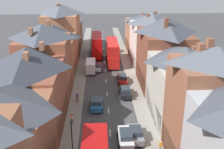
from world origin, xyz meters
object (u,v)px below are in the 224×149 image
at_px(delivery_van, 91,66).
at_px(pedestrian_mid_right, 72,118).
at_px(car_near_silver, 126,92).
at_px(car_parked_left_a, 126,137).
at_px(pedestrian_mid_left, 161,146).
at_px(double_decker_bus_mid_street, 97,45).
at_px(car_mid_white, 122,78).
at_px(pedestrian_far_left, 77,97).
at_px(street_lamp, 72,139).
at_px(car_near_blue, 97,104).
at_px(car_far_grey, 97,67).
at_px(car_mid_black, 136,134).
at_px(double_decker_bus_lead, 112,52).

xyz_separation_m(delivery_van, pedestrian_mid_right, (-2.07, -20.88, -0.30)).
distance_m(car_near_silver, car_parked_left_a, 13.37).
xyz_separation_m(car_parked_left_a, pedestrian_mid_left, (3.81, -2.28, 0.19)).
distance_m(double_decker_bus_mid_street, delivery_van, 12.38).
height_order(car_mid_white, pedestrian_far_left, pedestrian_far_left).
distance_m(car_parked_left_a, pedestrian_mid_left, 4.44).
height_order(double_decker_bus_mid_street, delivery_van, double_decker_bus_mid_street).
xyz_separation_m(car_near_silver, street_lamp, (-7.35, -16.88, 2.42)).
height_order(car_near_silver, pedestrian_mid_left, pedestrian_mid_left).
xyz_separation_m(car_near_blue, street_lamp, (-2.45, -12.70, 2.42)).
relative_size(double_decker_bus_mid_street, car_near_silver, 2.46).
height_order(car_near_silver, car_far_grey, car_near_silver).
height_order(delivery_van, street_lamp, street_lamp).
relative_size(car_near_blue, delivery_van, 0.81).
height_order(delivery_van, pedestrian_mid_right, delivery_van).
distance_m(car_mid_white, pedestrian_mid_left, 21.83).
xyz_separation_m(car_mid_black, pedestrian_mid_right, (-8.27, 4.00, 0.20)).
bearing_deg(car_mid_black, car_parked_left_a, -153.23).
height_order(double_decker_bus_mid_street, street_lamp, street_lamp).
bearing_deg(pedestrian_mid_right, car_far_grey, 81.17).
relative_size(car_mid_white, street_lamp, 0.82).
relative_size(pedestrian_far_left, street_lamp, 0.29).
distance_m(car_far_grey, street_lamp, 30.14).
distance_m(car_parked_left_a, car_mid_white, 19.45).
xyz_separation_m(car_near_blue, pedestrian_mid_left, (7.41, -11.41, 0.21)).
bearing_deg(car_mid_black, delivery_van, 103.99).
distance_m(car_parked_left_a, pedestrian_mid_right, 8.39).
height_order(car_mid_black, delivery_van, delivery_van).
bearing_deg(pedestrian_far_left, delivery_van, 82.88).
height_order(car_far_grey, street_lamp, street_lamp).
bearing_deg(car_mid_black, pedestrian_mid_left, -49.55).
xyz_separation_m(car_near_silver, car_mid_white, (0.00, 6.10, -0.03)).
distance_m(pedestrian_mid_right, pedestrian_far_left, 6.51).
bearing_deg(car_far_grey, pedestrian_far_left, -101.51).
relative_size(car_mid_black, pedestrian_mid_right, 2.48).
relative_size(car_near_blue, pedestrian_mid_right, 2.63).
bearing_deg(car_mid_white, street_lamp, -107.74).
distance_m(car_near_silver, pedestrian_far_left, 8.28).
relative_size(double_decker_bus_mid_street, car_far_grey, 2.62).
distance_m(car_mid_black, car_mid_white, 18.75).
bearing_deg(car_near_blue, double_decker_bus_lead, 80.65).
relative_size(double_decker_bus_lead, car_parked_left_a, 2.40).
height_order(double_decker_bus_lead, car_mid_black, double_decker_bus_lead).
xyz_separation_m(double_decker_bus_mid_street, car_parked_left_a, (3.61, -37.76, -1.97)).
xyz_separation_m(pedestrian_mid_left, pedestrian_mid_right, (-10.78, 6.94, 0.00)).
bearing_deg(pedestrian_mid_left, delivery_van, 107.37).
bearing_deg(car_far_grey, delivery_van, -147.51).
height_order(car_parked_left_a, car_mid_black, car_parked_left_a).
height_order(car_near_blue, car_mid_black, car_mid_black).
relative_size(double_decker_bus_mid_street, car_mid_black, 2.70).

